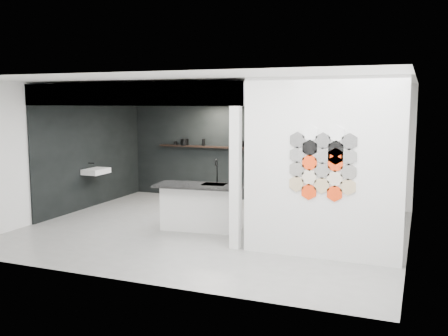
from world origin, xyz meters
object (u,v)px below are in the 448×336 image
stockpot (185,142)px  bottle_dark (203,142)px  glass_bowl (266,146)px  glass_vase (266,145)px  kettle (243,144)px  utensil_cup (175,143)px  kitchen_island (201,206)px  wall_basin (96,171)px  partition_panel (322,169)px

stockpot → bottle_dark: (0.53, 0.00, 0.01)m
glass_bowl → glass_vase: glass_vase is taller
stockpot → kettle: size_ratio=1.05×
utensil_cup → kitchen_island: bearing=-55.2°
kitchen_island → stockpot: (-1.80, 2.97, 0.95)m
bottle_dark → glass_bowl: bearing=0.0°
wall_basin → partition_panel: bearing=-18.2°
kitchen_island → stockpot: size_ratio=8.76×
partition_panel → glass_vase: partition_panel is taller
bottle_dark → utensil_cup: 0.80m
wall_basin → utensil_cup: bearing=64.9°
wall_basin → glass_vase: bearing=31.3°
stockpot → bottle_dark: 0.53m
kettle → glass_vase: size_ratio=1.39×
wall_basin → stockpot: stockpot is taller
kettle → kitchen_island: bearing=-69.8°
kettle → bottle_dark: bearing=-164.2°
glass_vase → stockpot: bearing=180.0°
kettle → glass_vase: (0.58, 0.00, -0.01)m
glass_vase → utensil_cup: glass_vase is taller
glass_bowl → bottle_dark: 1.63m
wall_basin → stockpot: size_ratio=3.02×
partition_panel → wall_basin: partition_panel is taller
stockpot → glass_bowl: bearing=0.0°
stockpot → glass_vase: bearing=0.0°
partition_panel → stockpot: (-4.23, 3.87, 0.00)m
glass_vase → bottle_dark: size_ratio=0.76×
kettle → bottle_dark: bottle_dark is taller
partition_panel → glass_vase: (-2.08, 3.87, -0.01)m
kettle → bottle_dark: size_ratio=1.06×
kitchen_island → stockpot: 3.61m
glass_vase → utensil_cup: 2.42m
kitchen_island → utensil_cup: utensil_cup is taller
partition_panel → stockpot: bearing=137.6°
utensil_cup → stockpot: bearing=0.0°
kettle → glass_vase: bearing=15.8°
glass_vase → glass_bowl: bearing=0.0°
stockpot → bottle_dark: size_ratio=1.12×
partition_panel → glass_bowl: bearing=118.2°
stockpot → wall_basin: bearing=-120.8°
partition_panel → bottle_dark: partition_panel is taller
partition_panel → glass_vase: 4.39m
wall_basin → kettle: (2.81, 2.07, 0.55)m
wall_basin → utensil_cup: (0.97, 2.07, 0.52)m
wall_basin → glass_bowl: bearing=31.3°
wall_basin → bottle_dark: bearing=49.6°
stockpot → glass_bowl: size_ratio=1.54×
partition_panel → wall_basin: 5.78m
kitchen_island → utensil_cup: 3.74m
kettle → glass_vase: kettle is taller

